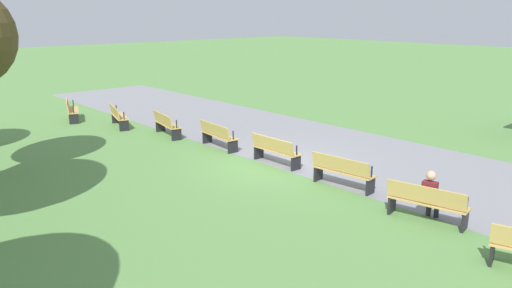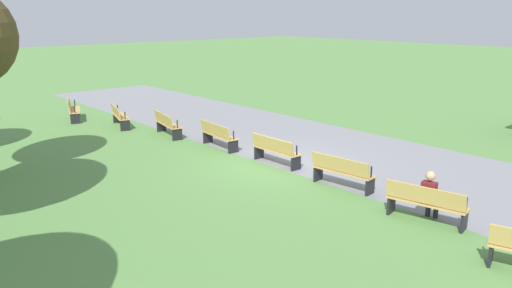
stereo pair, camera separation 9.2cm
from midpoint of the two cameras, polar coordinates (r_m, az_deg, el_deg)
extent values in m
plane|color=#5B8C47|center=(15.51, 2.55, -2.32)|extent=(120.00, 120.00, 0.00)
cube|color=gray|center=(17.38, 8.84, -0.57)|extent=(36.38, 5.81, 0.01)
cube|color=tan|center=(23.12, -19.91, 3.69)|extent=(1.80, 1.07, 0.04)
cube|color=tan|center=(23.08, -20.46, 4.23)|extent=(1.67, 0.76, 0.40)
cube|color=black|center=(23.97, -19.87, 3.49)|extent=(0.20, 0.37, 0.43)
cylinder|color=black|center=(23.90, -19.91, 4.43)|extent=(0.06, 0.06, 0.30)
cube|color=black|center=(22.36, -19.85, 2.73)|extent=(0.20, 0.37, 0.43)
cylinder|color=black|center=(22.28, -19.89, 3.72)|extent=(0.06, 0.06, 0.30)
cube|color=tan|center=(21.17, -15.06, 3.11)|extent=(1.82, 0.92, 0.04)
cube|color=tan|center=(21.10, -15.64, 3.70)|extent=(1.72, 0.60, 0.40)
cube|color=black|center=(22.02, -15.41, 2.90)|extent=(0.16, 0.38, 0.43)
cylinder|color=black|center=(21.94, -15.43, 3.91)|extent=(0.05, 0.05, 0.30)
cube|color=black|center=(20.43, -14.60, 2.05)|extent=(0.16, 0.38, 0.43)
cylinder|color=black|center=(20.35, -14.62, 3.14)|extent=(0.05, 0.05, 0.30)
cube|color=tan|center=(19.22, -9.80, 2.24)|extent=(1.82, 0.77, 0.04)
cube|color=tan|center=(19.10, -10.39, 2.88)|extent=(1.75, 0.44, 0.40)
cube|color=black|center=(20.03, -10.62, 2.03)|extent=(0.13, 0.38, 0.43)
cylinder|color=black|center=(19.95, -10.62, 3.14)|extent=(0.05, 0.05, 0.30)
cube|color=black|center=(18.53, -8.86, 1.07)|extent=(0.13, 0.38, 0.43)
cylinder|color=black|center=(18.44, -8.85, 2.27)|extent=(0.05, 0.05, 0.30)
cube|color=tan|center=(17.28, -3.99, 1.01)|extent=(1.80, 0.61, 0.04)
cube|color=tan|center=(17.12, -4.57, 1.70)|extent=(1.77, 0.27, 0.40)
cube|color=black|center=(18.02, -5.37, 0.79)|extent=(0.10, 0.38, 0.43)
cylinder|color=black|center=(17.94, -5.34, 2.02)|extent=(0.05, 0.05, 0.30)
cube|color=black|center=(16.67, -2.47, -0.32)|extent=(0.10, 0.38, 0.43)
cylinder|color=black|center=(16.58, -2.43, 1.01)|extent=(0.05, 0.05, 0.30)
cube|color=tan|center=(15.38, 2.57, -0.72)|extent=(1.76, 0.44, 0.04)
cube|color=tan|center=(15.18, 2.03, 0.02)|extent=(1.76, 0.10, 0.40)
cube|color=black|center=(16.02, 0.51, -0.93)|extent=(0.06, 0.37, 0.43)
cylinder|color=black|center=(15.93, 0.57, 0.45)|extent=(0.04, 0.04, 0.30)
cube|color=black|center=(14.89, 4.76, -2.22)|extent=(0.06, 0.37, 0.43)
cylinder|color=black|center=(14.80, 4.84, -0.74)|extent=(0.04, 0.04, 0.30)
cube|color=tan|center=(13.56, 10.15, -3.11)|extent=(1.80, 0.61, 0.04)
cube|color=tan|center=(13.32, 9.72, -2.32)|extent=(1.77, 0.27, 0.40)
cube|color=black|center=(14.06, 7.30, -3.33)|extent=(0.10, 0.38, 0.43)
cylinder|color=black|center=(13.96, 7.40, -1.77)|extent=(0.05, 0.05, 0.30)
cube|color=black|center=(13.23, 13.09, -4.79)|extent=(0.10, 0.38, 0.43)
cylinder|color=black|center=(13.12, 13.24, -3.14)|extent=(0.05, 0.05, 0.30)
cube|color=tan|center=(11.86, 19.17, -6.37)|extent=(1.82, 0.77, 0.04)
cube|color=tan|center=(11.60, 18.95, -5.56)|extent=(1.75, 0.44, 0.40)
cube|color=black|center=(12.20, 15.41, -6.66)|extent=(0.13, 0.38, 0.43)
cylinder|color=black|center=(12.08, 15.57, -4.88)|extent=(0.05, 0.05, 0.30)
cube|color=black|center=(11.75, 22.89, -8.17)|extent=(0.13, 0.38, 0.43)
cylinder|color=black|center=(11.63, 23.11, -6.34)|extent=(0.05, 0.05, 0.30)
cube|color=black|center=(10.51, 25.49, -11.22)|extent=(0.16, 0.38, 0.43)
cylinder|color=black|center=(10.37, 25.75, -9.21)|extent=(0.05, 0.05, 0.30)
cube|color=maroon|center=(11.76, 19.33, -5.27)|extent=(0.35, 0.26, 0.50)
sphere|color=tan|center=(11.65, 19.53, -3.44)|extent=(0.22, 0.22, 0.22)
cylinder|color=#23232D|center=(12.03, 19.09, -6.16)|extent=(0.20, 0.38, 0.13)
cylinder|color=#23232D|center=(12.27, 19.28, -6.84)|extent=(0.13, 0.13, 0.43)
cylinder|color=#23232D|center=(11.98, 19.91, -6.32)|extent=(0.20, 0.38, 0.13)
cylinder|color=#23232D|center=(12.22, 20.09, -7.00)|extent=(0.13, 0.13, 0.43)
camera|label=1|loc=(0.05, -89.82, 0.05)|focal=35.01mm
camera|label=2|loc=(0.05, 90.18, -0.05)|focal=35.01mm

